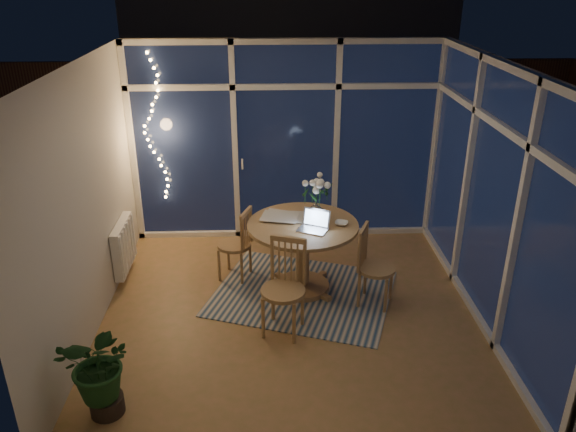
# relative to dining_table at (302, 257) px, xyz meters

# --- Properties ---
(floor) EXTENTS (4.00, 4.00, 0.00)m
(floor) POSITION_rel_dining_table_xyz_m (-0.13, -0.51, -0.41)
(floor) COLOR olive
(floor) RESTS_ON ground
(ceiling) EXTENTS (4.00, 4.00, 0.00)m
(ceiling) POSITION_rel_dining_table_xyz_m (-0.13, -0.51, 2.19)
(ceiling) COLOR silver
(ceiling) RESTS_ON wall_back
(wall_back) EXTENTS (4.00, 0.04, 2.60)m
(wall_back) POSITION_rel_dining_table_xyz_m (-0.13, 1.49, 0.89)
(wall_back) COLOR beige
(wall_back) RESTS_ON floor
(wall_front) EXTENTS (4.00, 0.04, 2.60)m
(wall_front) POSITION_rel_dining_table_xyz_m (-0.13, -2.51, 0.89)
(wall_front) COLOR beige
(wall_front) RESTS_ON floor
(wall_left) EXTENTS (0.04, 4.00, 2.60)m
(wall_left) POSITION_rel_dining_table_xyz_m (-2.13, -0.51, 0.89)
(wall_left) COLOR beige
(wall_left) RESTS_ON floor
(wall_right) EXTENTS (0.04, 4.00, 2.60)m
(wall_right) POSITION_rel_dining_table_xyz_m (1.87, -0.51, 0.89)
(wall_right) COLOR beige
(wall_right) RESTS_ON floor
(window_wall_back) EXTENTS (4.00, 0.10, 2.60)m
(window_wall_back) POSITION_rel_dining_table_xyz_m (-0.13, 1.45, 0.89)
(window_wall_back) COLOR white
(window_wall_back) RESTS_ON floor
(window_wall_right) EXTENTS (0.10, 4.00, 2.60)m
(window_wall_right) POSITION_rel_dining_table_xyz_m (1.83, -0.51, 0.89)
(window_wall_right) COLOR white
(window_wall_right) RESTS_ON floor
(radiator) EXTENTS (0.10, 0.70, 0.58)m
(radiator) POSITION_rel_dining_table_xyz_m (-2.07, 0.39, -0.01)
(radiator) COLOR white
(radiator) RESTS_ON wall_left
(fairy_lights) EXTENTS (0.24, 0.10, 1.85)m
(fairy_lights) POSITION_rel_dining_table_xyz_m (-1.78, 1.37, 1.11)
(fairy_lights) COLOR #FFBC66
(fairy_lights) RESTS_ON window_wall_back
(garden_patio) EXTENTS (12.00, 6.00, 0.10)m
(garden_patio) POSITION_rel_dining_table_xyz_m (0.37, 4.49, -0.47)
(garden_patio) COLOR black
(garden_patio) RESTS_ON ground
(garden_fence) EXTENTS (11.00, 0.08, 1.80)m
(garden_fence) POSITION_rel_dining_table_xyz_m (-0.13, 4.99, 0.49)
(garden_fence) COLOR #331912
(garden_fence) RESTS_ON ground
(neighbour_roof) EXTENTS (7.00, 3.00, 2.20)m
(neighbour_roof) POSITION_rel_dining_table_xyz_m (0.17, 7.99, 1.79)
(neighbour_roof) COLOR #303239
(neighbour_roof) RESTS_ON ground
(garden_shrubs) EXTENTS (0.90, 0.90, 0.90)m
(garden_shrubs) POSITION_rel_dining_table_xyz_m (-0.93, 2.89, 0.04)
(garden_shrubs) COLOR black
(garden_shrubs) RESTS_ON ground
(rug) EXTENTS (2.32, 2.08, 0.01)m
(rug) POSITION_rel_dining_table_xyz_m (0.00, -0.10, -0.41)
(rug) COLOR beige
(rug) RESTS_ON floor
(dining_table) EXTENTS (1.54, 1.54, 0.83)m
(dining_table) POSITION_rel_dining_table_xyz_m (0.00, 0.00, 0.00)
(dining_table) COLOR olive
(dining_table) RESTS_ON floor
(chair_left) EXTENTS (0.53, 0.53, 0.89)m
(chair_left) POSITION_rel_dining_table_xyz_m (-0.78, 0.31, 0.03)
(chair_left) COLOR olive
(chair_left) RESTS_ON floor
(chair_right) EXTENTS (0.56, 0.56, 0.92)m
(chair_right) POSITION_rel_dining_table_xyz_m (0.77, -0.33, 0.05)
(chair_right) COLOR olive
(chair_right) RESTS_ON floor
(chair_front) EXTENTS (0.59, 0.59, 1.00)m
(chair_front) POSITION_rel_dining_table_xyz_m (-0.24, -0.80, 0.09)
(chair_front) COLOR olive
(chair_front) RESTS_ON floor
(laptop) EXTENTS (0.39, 0.37, 0.22)m
(laptop) POSITION_rel_dining_table_xyz_m (0.09, -0.17, 0.52)
(laptop) COLOR silver
(laptop) RESTS_ON dining_table
(flower_vase) EXTENTS (0.26, 0.26, 0.21)m
(flower_vase) POSITION_rel_dining_table_xyz_m (0.15, 0.16, 0.52)
(flower_vase) COLOR white
(flower_vase) RESTS_ON dining_table
(bowl) EXTENTS (0.19, 0.19, 0.04)m
(bowl) POSITION_rel_dining_table_xyz_m (0.42, -0.04, 0.43)
(bowl) COLOR white
(bowl) RESTS_ON dining_table
(newspapers) EXTENTS (0.46, 0.39, 0.02)m
(newspapers) POSITION_rel_dining_table_xyz_m (-0.21, 0.19, 0.43)
(newspapers) COLOR beige
(newspapers) RESTS_ON dining_table
(phone) EXTENTS (0.12, 0.07, 0.01)m
(phone) POSITION_rel_dining_table_xyz_m (0.00, -0.14, 0.42)
(phone) COLOR black
(phone) RESTS_ON dining_table
(potted_plant) EXTENTS (0.67, 0.62, 0.76)m
(potted_plant) POSITION_rel_dining_table_xyz_m (-1.74, -1.87, -0.03)
(potted_plant) COLOR #17401B
(potted_plant) RESTS_ON floor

